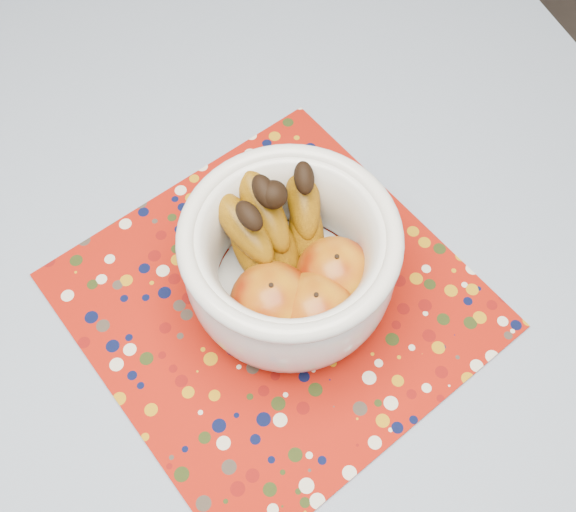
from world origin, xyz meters
The scene contains 4 objects.
table centered at (0.00, 0.00, 0.67)m, with size 1.20×1.20×0.75m.
tablecloth centered at (0.00, 0.00, 0.76)m, with size 1.32×1.32×0.01m, color slate.
placemat centered at (0.10, 0.03, 0.76)m, with size 0.41×0.41×0.00m, color #951208.
fruit_bowl centered at (0.12, 0.03, 0.84)m, with size 0.23×0.23×0.16m.
Camera 1 is at (-0.02, -0.29, 1.47)m, focal length 42.00 mm.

